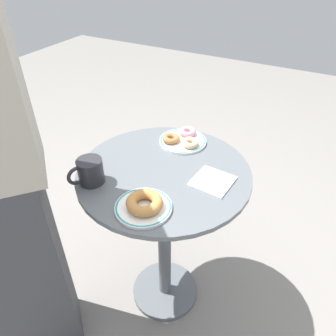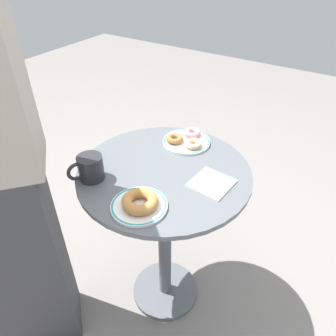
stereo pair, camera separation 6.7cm
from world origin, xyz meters
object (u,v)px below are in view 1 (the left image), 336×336
object	(u,v)px
plate_left	(143,207)
paper_napkin	(213,181)
donut_pink_frosted	(188,132)
plate_right	(183,141)
donut_glazed	(190,143)
coffee_mug	(90,172)
donut_old_fashioned	(144,203)
donut_cinnamon	(171,138)
cafe_table	(164,216)

from	to	relation	value
plate_left	paper_napkin	bearing A→B (deg)	-31.76
donut_pink_frosted	plate_right	bearing A→B (deg)	-177.21
plate_right	donut_glazed	xyz separation A→B (m)	(-0.02, -0.04, 0.02)
donut_pink_frosted	plate_left	bearing A→B (deg)	-171.79
plate_right	coffee_mug	size ratio (longest dim) A/B	1.55
coffee_mug	plate_right	bearing A→B (deg)	-23.42
plate_right	donut_old_fashioned	bearing A→B (deg)	-170.43
plate_right	donut_old_fashioned	world-z (taller)	donut_old_fashioned
plate_left	donut_old_fashioned	world-z (taller)	donut_old_fashioned
donut_glazed	donut_cinnamon	bearing A→B (deg)	94.66
donut_old_fashioned	paper_napkin	distance (m)	0.26
plate_left	donut_cinnamon	world-z (taller)	donut_cinnamon
donut_glazed	donut_pink_frosted	bearing A→B (deg)	31.83
plate_left	cafe_table	bearing A→B (deg)	10.91
donut_pink_frosted	coffee_mug	world-z (taller)	coffee_mug
plate_right	paper_napkin	xyz separation A→B (m)	(-0.18, -0.20, -0.00)
donut_cinnamon	coffee_mug	distance (m)	0.36
donut_old_fashioned	coffee_mug	world-z (taller)	coffee_mug
donut_glazed	coffee_mug	distance (m)	0.40
plate_left	donut_old_fashioned	xyz separation A→B (m)	(-0.00, -0.01, 0.02)
donut_pink_frosted	coffee_mug	xyz separation A→B (m)	(-0.42, 0.16, 0.02)
cafe_table	donut_cinnamon	bearing A→B (deg)	19.93
coffee_mug	paper_napkin	bearing A→B (deg)	-61.75
donut_old_fashioned	donut_pink_frosted	world-z (taller)	donut_old_fashioned
donut_pink_frosted	cafe_table	bearing A→B (deg)	-173.99
plate_right	donut_glazed	size ratio (longest dim) A/B	2.73
plate_left	donut_glazed	bearing A→B (deg)	3.06
plate_right	donut_old_fashioned	distance (m)	0.41
plate_right	paper_napkin	distance (m)	0.27
cafe_table	plate_right	world-z (taller)	plate_right
plate_left	donut_glazed	xyz separation A→B (m)	(0.38, 0.02, 0.02)
donut_glazed	coffee_mug	world-z (taller)	coffee_mug
donut_glazed	paper_napkin	size ratio (longest dim) A/B	0.53
donut_pink_frosted	paper_napkin	bearing A→B (deg)	-138.34
cafe_table	donut_cinnamon	size ratio (longest dim) A/B	10.87
cafe_table	donut_pink_frosted	world-z (taller)	donut_pink_frosted
donut_old_fashioned	donut_glazed	world-z (taller)	donut_old_fashioned
donut_pink_frosted	donut_glazed	distance (m)	0.08
donut_pink_frosted	donut_cinnamon	distance (m)	0.09
plate_right	plate_left	bearing A→B (deg)	-171.14
donut_cinnamon	plate_right	bearing A→B (deg)	-51.56
donut_pink_frosted	donut_cinnamon	xyz separation A→B (m)	(-0.08, 0.04, 0.00)
cafe_table	plate_left	xyz separation A→B (m)	(-0.20, -0.04, 0.23)
plate_left	donut_pink_frosted	size ratio (longest dim) A/B	2.56
cafe_table	donut_glazed	distance (m)	0.31
cafe_table	donut_pink_frosted	distance (m)	0.35
donut_pink_frosted	coffee_mug	bearing A→B (deg)	159.30
donut_old_fashioned	coffee_mug	distance (m)	0.23
plate_left	paper_napkin	size ratio (longest dim) A/B	1.37
donut_old_fashioned	cafe_table	bearing A→B (deg)	12.30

